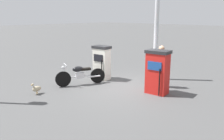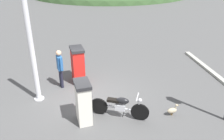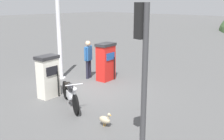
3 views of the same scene
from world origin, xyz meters
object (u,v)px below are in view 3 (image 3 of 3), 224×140
object	(u,v)px
canopy_support_pole	(59,35)
roadside_traffic_light	(143,57)
attendant_person	(88,57)
motorcycle_near_pump	(70,93)
fuel_pump_near	(48,76)
wandering_duck	(105,119)
fuel_pump_far	(106,62)

from	to	relation	value
canopy_support_pole	roadside_traffic_light	bearing A→B (deg)	-22.00
attendant_person	motorcycle_near_pump	bearing A→B (deg)	-52.20
motorcycle_near_pump	attendant_person	distance (m)	3.46
fuel_pump_near	canopy_support_pole	world-z (taller)	canopy_support_pole
fuel_pump_near	wandering_duck	size ratio (longest dim) A/B	3.44
wandering_duck	roadside_traffic_light	distance (m)	2.82
fuel_pump_far	canopy_support_pole	distance (m)	2.41
fuel_pump_far	roadside_traffic_light	xyz separation A→B (m)	(4.94, -3.93, 1.52)
motorcycle_near_pump	wandering_duck	world-z (taller)	motorcycle_near_pump
roadside_traffic_light	fuel_pump_far	bearing A→B (deg)	141.54
fuel_pump_near	roadside_traffic_light	xyz separation A→B (m)	(4.94, -0.89, 1.58)
attendant_person	wandering_duck	xyz separation A→B (m)	(4.02, -2.97, -0.80)
roadside_traffic_light	canopy_support_pole	xyz separation A→B (m)	(-6.66, 2.69, -0.36)
canopy_support_pole	motorcycle_near_pump	bearing A→B (deg)	-30.90
fuel_pump_near	fuel_pump_far	size ratio (longest dim) A/B	0.94
wandering_duck	canopy_support_pole	world-z (taller)	canopy_support_pole
fuel_pump_near	attendant_person	world-z (taller)	attendant_person
fuel_pump_near	attendant_person	xyz separation A→B (m)	(-0.79, 2.69, 0.21)
fuel_pump_near	attendant_person	distance (m)	2.81
canopy_support_pole	fuel_pump_near	bearing A→B (deg)	-46.31
roadside_traffic_light	fuel_pump_near	bearing A→B (deg)	169.78
attendant_person	canopy_support_pole	world-z (taller)	canopy_support_pole
fuel_pump_far	canopy_support_pole	xyz separation A→B (m)	(-1.72, -1.23, 1.16)
wandering_duck	attendant_person	bearing A→B (deg)	143.52
fuel_pump_near	canopy_support_pole	size ratio (longest dim) A/B	0.38
attendant_person	wandering_duck	world-z (taller)	attendant_person
attendant_person	roadside_traffic_light	size ratio (longest dim) A/B	0.51
fuel_pump_far	attendant_person	bearing A→B (deg)	-156.43
fuel_pump_far	canopy_support_pole	size ratio (longest dim) A/B	0.40
roadside_traffic_light	wandering_duck	bearing A→B (deg)	160.47
fuel_pump_near	motorcycle_near_pump	xyz separation A→B (m)	(1.30, -0.01, -0.33)
attendant_person	fuel_pump_near	bearing A→B (deg)	-73.62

